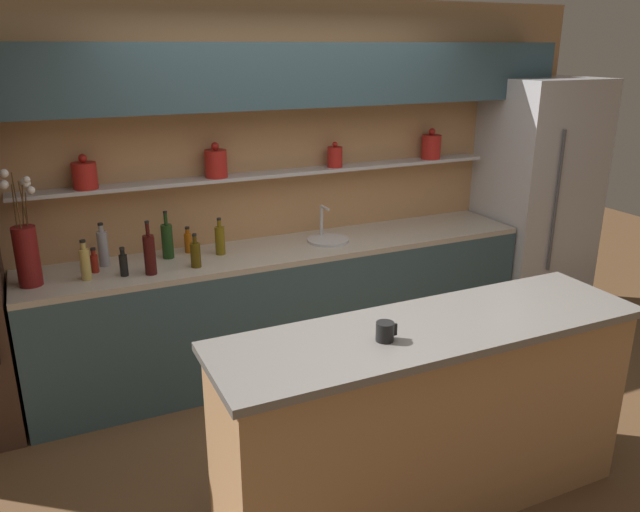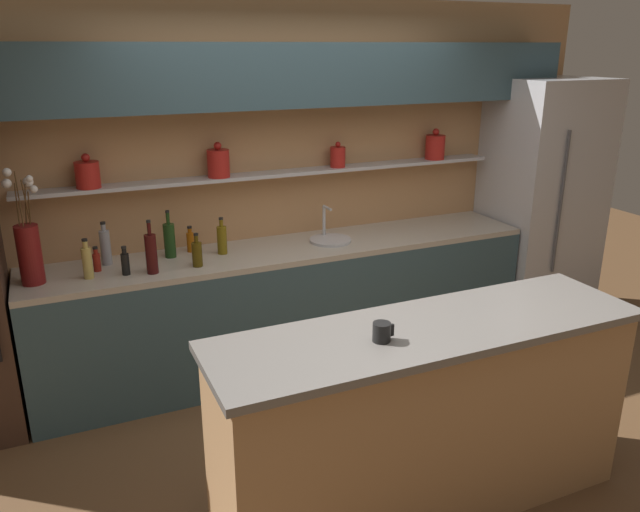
# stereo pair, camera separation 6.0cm
# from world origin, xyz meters

# --- Properties ---
(ground_plane) EXTENTS (12.00, 12.00, 0.00)m
(ground_plane) POSITION_xyz_m (0.00, 0.00, 0.00)
(ground_plane) COLOR brown
(back_wall_unit) EXTENTS (5.20, 0.44, 2.60)m
(back_wall_unit) POSITION_xyz_m (-0.00, 1.53, 1.55)
(back_wall_unit) COLOR tan
(back_wall_unit) RESTS_ON ground_plane
(back_counter_unit) EXTENTS (3.61, 0.62, 0.92)m
(back_counter_unit) POSITION_xyz_m (-0.06, 1.24, 0.46)
(back_counter_unit) COLOR #334C56
(back_counter_unit) RESTS_ON ground_plane
(island_counter) EXTENTS (2.18, 0.61, 1.02)m
(island_counter) POSITION_xyz_m (0.00, -0.46, 0.51)
(island_counter) COLOR tan
(island_counter) RESTS_ON ground_plane
(refrigerator) EXTENTS (0.83, 0.73, 2.04)m
(refrigerator) POSITION_xyz_m (2.18, 1.20, 1.02)
(refrigerator) COLOR #B7B7BC
(refrigerator) RESTS_ON ground_plane
(flower_vase) EXTENTS (0.19, 0.14, 0.71)m
(flower_vase) POSITION_xyz_m (-1.73, 1.20, 1.14)
(flower_vase) COLOR maroon
(flower_vase) RESTS_ON back_counter_unit
(sink_fixture) EXTENTS (0.30, 0.30, 0.25)m
(sink_fixture) POSITION_xyz_m (0.26, 1.25, 0.94)
(sink_fixture) COLOR #B7B7BC
(sink_fixture) RESTS_ON back_counter_unit
(bottle_wine_0) EXTENTS (0.07, 0.07, 0.34)m
(bottle_wine_0) POSITION_xyz_m (-1.04, 1.09, 1.05)
(bottle_wine_0) COLOR #380C0C
(bottle_wine_0) RESTS_ON back_counter_unit
(bottle_oil_1) EXTENTS (0.07, 0.07, 0.22)m
(bottle_oil_1) POSITION_xyz_m (-0.75, 1.10, 1.01)
(bottle_oil_1) COLOR #47380A
(bottle_oil_1) RESTS_ON back_counter_unit
(bottle_sauce_2) EXTENTS (0.05, 0.05, 0.18)m
(bottle_sauce_2) POSITION_xyz_m (-1.20, 1.13, 1.00)
(bottle_sauce_2) COLOR black
(bottle_sauce_2) RESTS_ON back_counter_unit
(bottle_sauce_3) EXTENTS (0.05, 0.05, 0.18)m
(bottle_sauce_3) POSITION_xyz_m (-0.73, 1.42, 1.00)
(bottle_sauce_3) COLOR #9E4C0A
(bottle_sauce_3) RESTS_ON back_counter_unit
(bottle_spirit_4) EXTENTS (0.07, 0.07, 0.29)m
(bottle_spirit_4) POSITION_xyz_m (-1.29, 1.38, 1.04)
(bottle_spirit_4) COLOR gray
(bottle_spirit_4) RESTS_ON back_counter_unit
(bottle_spirit_5) EXTENTS (0.06, 0.06, 0.25)m
(bottle_spirit_5) POSITION_xyz_m (-1.42, 1.16, 1.03)
(bottle_spirit_5) COLOR tan
(bottle_spirit_5) RESTS_ON back_counter_unit
(bottle_sauce_6) EXTENTS (0.05, 0.05, 0.16)m
(bottle_sauce_6) POSITION_xyz_m (-1.36, 1.27, 0.99)
(bottle_sauce_6) COLOR maroon
(bottle_sauce_6) RESTS_ON back_counter_unit
(bottle_oil_7) EXTENTS (0.07, 0.07, 0.26)m
(bottle_oil_7) POSITION_xyz_m (-0.54, 1.29, 1.02)
(bottle_oil_7) COLOR brown
(bottle_oil_7) RESTS_ON back_counter_unit
(bottle_wine_8) EXTENTS (0.08, 0.08, 0.32)m
(bottle_wine_8) POSITION_xyz_m (-0.88, 1.36, 1.04)
(bottle_wine_8) COLOR #193814
(bottle_wine_8) RESTS_ON back_counter_unit
(coffee_mug) EXTENTS (0.10, 0.08, 0.09)m
(coffee_mug) POSITION_xyz_m (-0.29, -0.50, 1.06)
(coffee_mug) COLOR black
(coffee_mug) RESTS_ON island_counter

